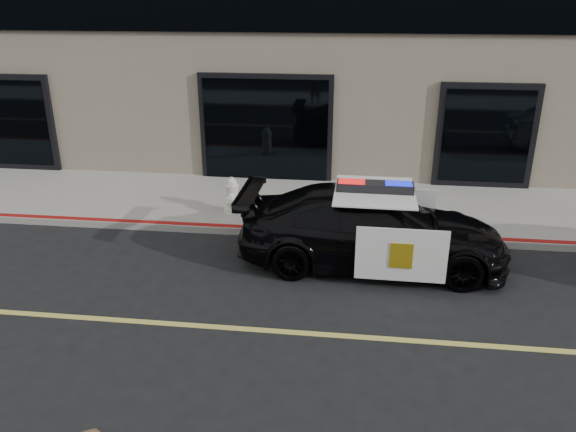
# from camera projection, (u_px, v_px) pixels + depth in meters

# --- Properties ---
(ground) EXTENTS (120.00, 120.00, 0.00)m
(ground) POSITION_uv_depth(u_px,v_px,m) (259.00, 330.00, 8.50)
(ground) COLOR black
(ground) RESTS_ON ground
(sidewalk_n) EXTENTS (60.00, 3.50, 0.15)m
(sidewalk_n) POSITION_uv_depth(u_px,v_px,m) (297.00, 204.00, 13.31)
(sidewalk_n) COLOR gray
(sidewalk_n) RESTS_ON ground
(police_car) EXTENTS (2.32, 4.97, 1.61)m
(police_car) POSITION_uv_depth(u_px,v_px,m) (373.00, 228.00, 10.33)
(police_car) COLOR black
(police_car) RESTS_ON ground
(fire_hydrant) EXTENTS (0.37, 0.51, 0.82)m
(fire_hydrant) POSITION_uv_depth(u_px,v_px,m) (232.00, 196.00, 12.50)
(fire_hydrant) COLOR silver
(fire_hydrant) RESTS_ON sidewalk_n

